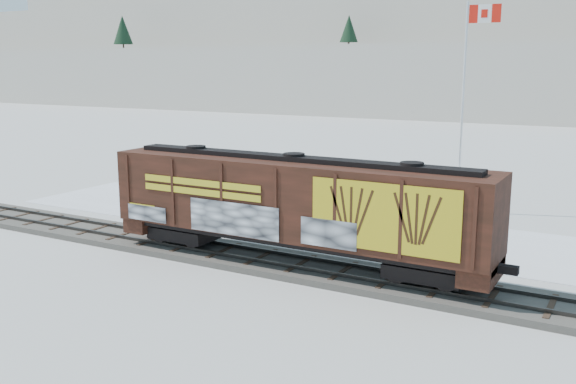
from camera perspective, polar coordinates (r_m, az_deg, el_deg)
The scene contains 8 objects.
ground at distance 28.56m, azimuth -2.42°, elevation -6.32°, with size 500.00×500.00×0.00m, color white.
rail_track at distance 28.51m, azimuth -2.42°, elevation -6.04°, with size 50.00×3.40×0.43m.
parking_strip at distance 34.90m, azimuth 4.10°, elevation -3.06°, with size 40.00×8.00×0.03m, color white.
hopper_railcar at distance 26.99m, azimuth 0.52°, elevation -0.94°, with size 16.96×3.06×4.47m.
flagpole at distance 38.84m, azimuth 15.28°, elevation 4.79°, with size 2.30×0.90×12.12m.
car_silver at distance 40.19m, azimuth -9.88°, elevation -0.13°, with size 1.85×4.60×1.57m, color #9FA1A5.
car_white at distance 35.89m, azimuth -0.20°, elevation -1.48°, with size 1.45×4.16×1.37m, color silver.
car_dark at distance 33.22m, azimuth 8.84°, elevation -2.76°, with size 1.75×4.31×1.25m, color #21242A.
Camera 1 is at (14.43, -23.09, 8.59)m, focal length 40.00 mm.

